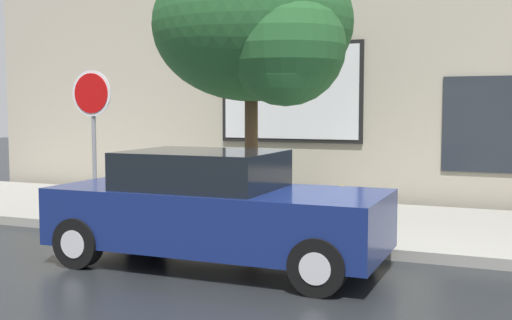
{
  "coord_description": "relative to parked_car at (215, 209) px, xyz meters",
  "views": [
    {
      "loc": [
        2.12,
        -7.29,
        2.02
      ],
      "look_at": [
        -1.65,
        1.8,
        1.2
      ],
      "focal_mm": 44.54,
      "sensor_mm": 36.0,
      "label": 1
    }
  ],
  "objects": [
    {
      "name": "building_facade",
      "position": [
        1.42,
        5.6,
        2.77
      ],
      "size": [
        20.0,
        0.67,
        7.0
      ],
      "color": "#B2A893",
      "rests_on": "ground"
    },
    {
      "name": "ground_plane",
      "position": [
        1.44,
        0.1,
        -0.72
      ],
      "size": [
        60.0,
        60.0,
        0.0
      ],
      "primitive_type": "plane",
      "color": "black"
    },
    {
      "name": "stop_sign",
      "position": [
        -3.01,
        1.52,
        1.18
      ],
      "size": [
        0.76,
        0.1,
        2.48
      ],
      "color": "gray",
      "rests_on": "sidewalk"
    },
    {
      "name": "parked_car",
      "position": [
        0.0,
        0.0,
        0.0
      ],
      "size": [
        4.24,
        1.8,
        1.46
      ],
      "color": "navy",
      "rests_on": "ground"
    },
    {
      "name": "fire_hydrant",
      "position": [
        1.15,
        1.89,
        -0.22
      ],
      "size": [
        0.3,
        0.44,
        0.72
      ],
      "color": "yellow",
      "rests_on": "sidewalk"
    },
    {
      "name": "sidewalk",
      "position": [
        1.44,
        3.1,
        -0.64
      ],
      "size": [
        20.0,
        4.0,
        0.15
      ],
      "primitive_type": "cube",
      "color": "gray",
      "rests_on": "ground"
    },
    {
      "name": "street_tree",
      "position": [
        -0.38,
        2.38,
        2.56
      ],
      "size": [
        3.35,
        2.85,
        4.48
      ],
      "color": "#4C3823",
      "rests_on": "sidewalk"
    }
  ]
}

